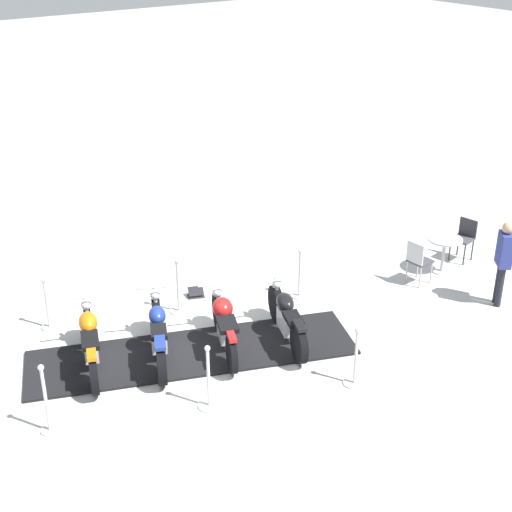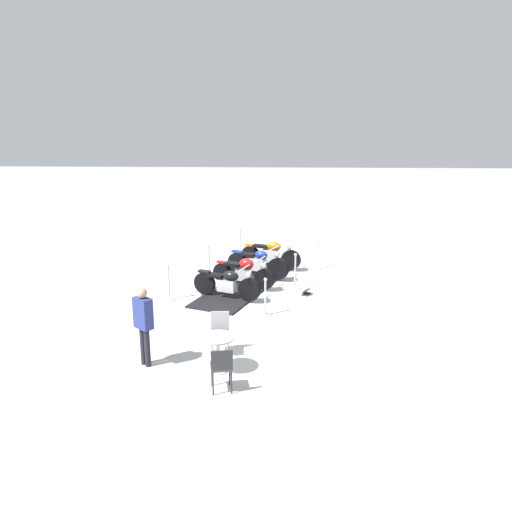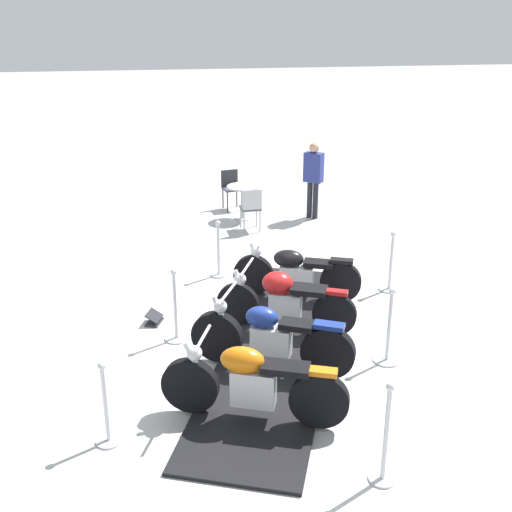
% 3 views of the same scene
% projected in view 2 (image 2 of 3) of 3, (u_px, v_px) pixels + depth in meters
% --- Properties ---
extents(ground_plane, '(80.00, 80.00, 0.00)m').
position_uv_depth(ground_plane, '(251.00, 282.00, 15.69)').
color(ground_plane, silver).
extents(display_platform, '(3.32, 5.66, 0.05)m').
position_uv_depth(display_platform, '(251.00, 281.00, 15.69)').
color(display_platform, black).
rests_on(display_platform, ground_plane).
extents(motorcycle_black, '(1.97, 0.93, 0.96)m').
position_uv_depth(motorcycle_black, '(227.00, 283.00, 14.09)').
color(motorcycle_black, black).
rests_on(motorcycle_black, display_platform).
extents(motorcycle_maroon, '(1.93, 1.00, 0.93)m').
position_uv_depth(motorcycle_maroon, '(244.00, 271.00, 15.05)').
color(motorcycle_maroon, black).
rests_on(motorcycle_maroon, display_platform).
extents(motorcycle_navy, '(2.02, 1.10, 1.01)m').
position_uv_depth(motorcycle_navy, '(258.00, 263.00, 16.04)').
color(motorcycle_navy, black).
rests_on(motorcycle_navy, display_platform).
extents(motorcycle_copper, '(2.07, 0.93, 0.99)m').
position_uv_depth(motorcycle_copper, '(271.00, 254.00, 17.01)').
color(motorcycle_copper, black).
rests_on(motorcycle_copper, display_platform).
extents(stanchion_right_front, '(0.30, 0.30, 1.02)m').
position_uv_depth(stanchion_right_front, '(265.00, 302.00, 12.96)').
color(stanchion_right_front, silver).
rests_on(stanchion_right_front, ground_plane).
extents(stanchion_right_mid, '(0.35, 0.35, 1.09)m').
position_uv_depth(stanchion_right_mid, '(295.00, 278.00, 15.04)').
color(stanchion_right_mid, silver).
rests_on(stanchion_right_mid, ground_plane).
extents(stanchion_left_rear, '(0.28, 0.28, 1.15)m').
position_uv_depth(stanchion_left_rear, '(240.00, 248.00, 18.22)').
color(stanchion_left_rear, silver).
rests_on(stanchion_left_rear, ground_plane).
extents(stanchion_left_mid, '(0.36, 0.36, 1.09)m').
position_uv_depth(stanchion_left_mid, '(209.00, 267.00, 16.18)').
color(stanchion_left_mid, silver).
rests_on(stanchion_left_mid, ground_plane).
extents(stanchion_right_rear, '(0.30, 0.30, 1.01)m').
position_uv_depth(stanchion_right_rear, '(318.00, 258.00, 17.11)').
color(stanchion_right_rear, silver).
rests_on(stanchion_right_rear, ground_plane).
extents(stanchion_left_front, '(0.35, 0.35, 1.03)m').
position_uv_depth(stanchion_left_front, '(169.00, 289.00, 14.11)').
color(stanchion_left_front, silver).
rests_on(stanchion_left_front, ground_plane).
extents(info_placard, '(0.30, 0.37, 0.18)m').
position_uv_depth(info_placard, '(306.00, 293.00, 14.56)').
color(info_placard, '#333338').
rests_on(info_placard, ground_plane).
extents(cafe_table, '(0.70, 0.70, 0.75)m').
position_uv_depth(cafe_table, '(218.00, 345.00, 9.98)').
color(cafe_table, '#B7B7BC').
rests_on(cafe_table, ground_plane).
extents(cafe_chair_near_table, '(0.43, 0.43, 0.92)m').
position_uv_depth(cafe_chair_near_table, '(220.00, 330.00, 10.78)').
color(cafe_chair_near_table, '#B7B7BC').
rests_on(cafe_chair_near_table, ground_plane).
extents(cafe_chair_across_table, '(0.47, 0.47, 0.89)m').
position_uv_depth(cafe_chair_across_table, '(221.00, 366.00, 9.21)').
color(cafe_chair_across_table, '#2D2D33').
rests_on(cafe_chair_across_table, ground_plane).
extents(bystander_person, '(0.45, 0.42, 1.69)m').
position_uv_depth(bystander_person, '(143.00, 320.00, 10.11)').
color(bystander_person, '#23232D').
rests_on(bystander_person, ground_plane).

